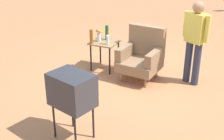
% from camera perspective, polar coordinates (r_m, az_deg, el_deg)
% --- Properties ---
extents(ground_plane, '(60.00, 60.00, 0.00)m').
position_cam_1_polar(ground_plane, '(6.52, 4.58, -1.31)').
color(ground_plane, '#C17A4C').
extents(armchair, '(0.84, 0.84, 1.06)m').
position_cam_1_polar(armchair, '(6.32, 5.52, 2.74)').
color(armchair, '#937047').
rests_on(armchair, ground).
extents(side_table, '(0.56, 0.56, 0.63)m').
position_cam_1_polar(side_table, '(6.70, -1.35, 4.49)').
color(side_table, black).
rests_on(side_table, ground).
extents(tv_on_stand, '(0.69, 0.58, 1.03)m').
position_cam_1_polar(tv_on_stand, '(4.34, -7.35, -3.75)').
color(tv_on_stand, black).
rests_on(tv_on_stand, ground).
extents(person_standing, '(0.53, 0.35, 1.64)m').
position_cam_1_polar(person_standing, '(6.12, 15.01, 5.67)').
color(person_standing, '#2D3347').
rests_on(person_standing, ground).
extents(soda_can_blue, '(0.07, 0.07, 0.12)m').
position_cam_1_polar(soda_can_blue, '(6.84, -2.22, 6.27)').
color(soda_can_blue, blue).
rests_on(soda_can_blue, side_table).
extents(bottle_wine_green, '(0.07, 0.07, 0.32)m').
position_cam_1_polar(bottle_wine_green, '(6.74, -0.94, 6.87)').
color(bottle_wine_green, '#1E5623').
rests_on(bottle_wine_green, side_table).
extents(bottle_short_clear, '(0.06, 0.06, 0.20)m').
position_cam_1_polar(bottle_short_clear, '(6.47, -0.79, 5.55)').
color(bottle_short_clear, silver).
rests_on(bottle_short_clear, side_table).
extents(bottle_tall_amber, '(0.07, 0.07, 0.30)m').
position_cam_1_polar(bottle_tall_amber, '(6.53, -3.82, 6.15)').
color(bottle_tall_amber, brown).
rests_on(bottle_tall_amber, side_table).
extents(flower_vase, '(0.15, 0.10, 0.27)m').
position_cam_1_polar(flower_vase, '(6.65, -2.40, 6.49)').
color(flower_vase, silver).
rests_on(flower_vase, side_table).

